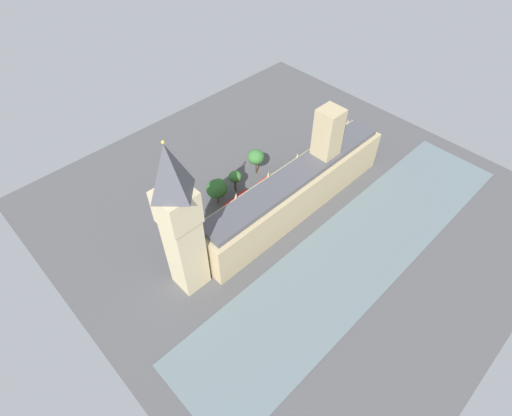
{
  "coord_description": "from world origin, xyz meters",
  "views": [
    {
      "loc": [
        -60.69,
        74.89,
        100.37
      ],
      "look_at": [
        1.0,
        15.02,
        8.74
      ],
      "focal_mm": 28.21,
      "sensor_mm": 36.0,
      "label": 1
    }
  ],
  "objects_px": {
    "pedestrian_midblock": "(206,244)",
    "plane_tree_leading": "(235,177)",
    "car_yellow_cab_by_river_gate": "(310,154)",
    "street_lamp_slot_10": "(185,213)",
    "plane_tree_near_tower": "(217,189)",
    "plane_tree_opposite_hall": "(218,185)",
    "car_black_under_trees": "(286,169)",
    "double_decker_bus_corner": "(261,189)",
    "car_dark_green_far_end": "(211,228)",
    "double_decker_bus_kerbside": "(236,204)",
    "plane_tree_trailing": "(256,157)",
    "parliament_building": "(298,187)",
    "clock_tower": "(179,221)",
    "street_lamp_slot_11": "(234,179)"
  },
  "relations": [
    {
      "from": "parliament_building",
      "to": "car_dark_green_far_end",
      "type": "height_order",
      "value": "parliament_building"
    },
    {
      "from": "car_dark_green_far_end",
      "to": "plane_tree_trailing",
      "type": "xyz_separation_m",
      "value": [
        9.7,
        -29.8,
        6.83
      ]
    },
    {
      "from": "plane_tree_near_tower",
      "to": "plane_tree_leading",
      "type": "bearing_deg",
      "value": -89.06
    },
    {
      "from": "clock_tower",
      "to": "pedestrian_midblock",
      "type": "height_order",
      "value": "clock_tower"
    },
    {
      "from": "car_yellow_cab_by_river_gate",
      "to": "plane_tree_leading",
      "type": "distance_m",
      "value": 34.78
    },
    {
      "from": "double_decker_bus_kerbside",
      "to": "plane_tree_leading",
      "type": "xyz_separation_m",
      "value": [
        6.96,
        -5.92,
        3.92
      ]
    },
    {
      "from": "pedestrian_midblock",
      "to": "plane_tree_leading",
      "type": "height_order",
      "value": "plane_tree_leading"
    },
    {
      "from": "car_black_under_trees",
      "to": "car_dark_green_far_end",
      "type": "distance_m",
      "value": 38.93
    },
    {
      "from": "double_decker_bus_kerbside",
      "to": "plane_tree_leading",
      "type": "distance_m",
      "value": 9.94
    },
    {
      "from": "parliament_building",
      "to": "double_decker_bus_kerbside",
      "type": "xyz_separation_m",
      "value": [
        13.1,
        15.77,
        -6.11
      ]
    },
    {
      "from": "pedestrian_midblock",
      "to": "plane_tree_leading",
      "type": "distance_m",
      "value": 26.93
    },
    {
      "from": "plane_tree_opposite_hall",
      "to": "plane_tree_leading",
      "type": "bearing_deg",
      "value": -105.1
    },
    {
      "from": "plane_tree_opposite_hall",
      "to": "plane_tree_leading",
      "type": "xyz_separation_m",
      "value": [
        -1.68,
        -6.24,
        0.96
      ]
    },
    {
      "from": "street_lamp_slot_10",
      "to": "car_dark_green_far_end",
      "type": "bearing_deg",
      "value": -157.03
    },
    {
      "from": "car_yellow_cab_by_river_gate",
      "to": "plane_tree_trailing",
      "type": "height_order",
      "value": "plane_tree_trailing"
    },
    {
      "from": "car_black_under_trees",
      "to": "double_decker_bus_corner",
      "type": "height_order",
      "value": "double_decker_bus_corner"
    },
    {
      "from": "parliament_building",
      "to": "car_black_under_trees",
      "type": "relative_size",
      "value": 16.86
    },
    {
      "from": "clock_tower",
      "to": "car_black_under_trees",
      "type": "bearing_deg",
      "value": -76.31
    },
    {
      "from": "car_black_under_trees",
      "to": "car_yellow_cab_by_river_gate",
      "type": "bearing_deg",
      "value": -95.9
    },
    {
      "from": "parliament_building",
      "to": "car_dark_green_far_end",
      "type": "relative_size",
      "value": 15.71
    },
    {
      "from": "plane_tree_leading",
      "to": "street_lamp_slot_10",
      "type": "height_order",
      "value": "plane_tree_leading"
    },
    {
      "from": "pedestrian_midblock",
      "to": "plane_tree_near_tower",
      "type": "xyz_separation_m",
      "value": [
        11.75,
        -15.01,
        5.89
      ]
    },
    {
      "from": "car_dark_green_far_end",
      "to": "plane_tree_leading",
      "type": "relative_size",
      "value": 0.56
    },
    {
      "from": "double_decker_bus_corner",
      "to": "car_yellow_cab_by_river_gate",
      "type": "bearing_deg",
      "value": 89.16
    },
    {
      "from": "parliament_building",
      "to": "double_decker_bus_kerbside",
      "type": "distance_m",
      "value": 21.39
    },
    {
      "from": "street_lamp_slot_10",
      "to": "plane_tree_near_tower",
      "type": "bearing_deg",
      "value": -92.22
    },
    {
      "from": "pedestrian_midblock",
      "to": "plane_tree_opposite_hall",
      "type": "xyz_separation_m",
      "value": [
        13.58,
        -17.2,
        4.87
      ]
    },
    {
      "from": "street_lamp_slot_10",
      "to": "plane_tree_opposite_hall",
      "type": "bearing_deg",
      "value": -85.21
    },
    {
      "from": "parliament_building",
      "to": "plane_tree_leading",
      "type": "bearing_deg",
      "value": 26.15
    },
    {
      "from": "pedestrian_midblock",
      "to": "plane_tree_opposite_hall",
      "type": "distance_m",
      "value": 22.45
    },
    {
      "from": "clock_tower",
      "to": "car_yellow_cab_by_river_gate",
      "type": "height_order",
      "value": "clock_tower"
    },
    {
      "from": "street_lamp_slot_10",
      "to": "pedestrian_midblock",
      "type": "bearing_deg",
      "value": 172.33
    },
    {
      "from": "car_dark_green_far_end",
      "to": "plane_tree_near_tower",
      "type": "relative_size",
      "value": 0.5
    },
    {
      "from": "plane_tree_near_tower",
      "to": "street_lamp_slot_10",
      "type": "relative_size",
      "value": 1.54
    },
    {
      "from": "car_dark_green_far_end",
      "to": "plane_tree_opposite_hall",
      "type": "distance_m",
      "value": 16.15
    },
    {
      "from": "plane_tree_trailing",
      "to": "street_lamp_slot_11",
      "type": "relative_size",
      "value": 1.47
    },
    {
      "from": "car_yellow_cab_by_river_gate",
      "to": "double_decker_bus_corner",
      "type": "relative_size",
      "value": 0.42
    },
    {
      "from": "street_lamp_slot_10",
      "to": "parliament_building",
      "type": "bearing_deg",
      "value": -122.86
    },
    {
      "from": "double_decker_bus_kerbside",
      "to": "plane_tree_trailing",
      "type": "height_order",
      "value": "plane_tree_trailing"
    },
    {
      "from": "clock_tower",
      "to": "double_decker_bus_corner",
      "type": "xyz_separation_m",
      "value": [
        11.24,
        -39.6,
        -23.51
      ]
    },
    {
      "from": "car_yellow_cab_by_river_gate",
      "to": "plane_tree_opposite_hall",
      "type": "distance_m",
      "value": 41.02
    },
    {
      "from": "plane_tree_near_tower",
      "to": "plane_tree_leading",
      "type": "xyz_separation_m",
      "value": [
        0.14,
        -8.44,
        -0.06
      ]
    },
    {
      "from": "parliament_building",
      "to": "car_black_under_trees",
      "type": "bearing_deg",
      "value": -36.09
    },
    {
      "from": "plane_tree_trailing",
      "to": "street_lamp_slot_10",
      "type": "xyz_separation_m",
      "value": [
        -1.23,
        33.39,
        -3.32
      ]
    },
    {
      "from": "parliament_building",
      "to": "clock_tower",
      "type": "relative_size",
      "value": 1.5
    },
    {
      "from": "car_yellow_cab_by_river_gate",
      "to": "street_lamp_slot_10",
      "type": "distance_m",
      "value": 56.07
    },
    {
      "from": "parliament_building",
      "to": "clock_tower",
      "type": "bearing_deg",
      "value": 88.22
    },
    {
      "from": "plane_tree_opposite_hall",
      "to": "pedestrian_midblock",
      "type": "bearing_deg",
      "value": 128.28
    },
    {
      "from": "plane_tree_trailing",
      "to": "clock_tower",
      "type": "bearing_deg",
      "value": 113.81
    },
    {
      "from": "clock_tower",
      "to": "double_decker_bus_corner",
      "type": "bearing_deg",
      "value": -74.15
    }
  ]
}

